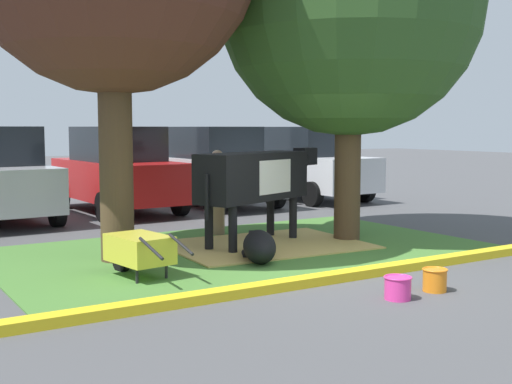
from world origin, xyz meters
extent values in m
plane|color=#4C4C4F|center=(0.00, 0.00, 0.00)|extent=(80.00, 80.00, 0.00)
cube|color=#477A33|center=(-0.23, 2.02, 0.01)|extent=(7.78, 4.71, 0.02)
cube|color=yellow|center=(-0.23, -0.49, 0.06)|extent=(8.98, 0.24, 0.12)
cube|color=tan|center=(0.27, 2.12, 0.03)|extent=(3.34, 2.59, 0.04)
cylinder|color=#4C3823|center=(-2.27, 2.26, 1.56)|extent=(0.49, 0.49, 3.12)
cylinder|color=#4C3823|center=(1.82, 1.86, 1.26)|extent=(0.46, 0.46, 2.53)
sphere|color=#2D5123|center=(1.82, 1.86, 4.12)|extent=(4.55, 4.55, 4.55)
cube|color=black|center=(0.15, 2.32, 1.18)|extent=(2.40, 1.49, 0.80)
cube|color=white|center=(0.28, 2.37, 1.18)|extent=(1.10, 1.00, 0.56)
cylinder|color=black|center=(1.38, 2.80, 1.28)|extent=(0.71, 0.53, 0.58)
cube|color=black|center=(1.68, 2.92, 1.46)|extent=(0.50, 0.40, 0.32)
cube|color=white|center=(1.87, 2.99, 1.42)|extent=(0.18, 0.23, 0.20)
cylinder|color=black|center=(0.86, 2.86, 0.39)|extent=(0.14, 0.14, 0.78)
cylinder|color=black|center=(1.04, 2.40, 0.39)|extent=(0.14, 0.14, 0.78)
cylinder|color=black|center=(-0.75, 2.23, 0.39)|extent=(0.14, 0.14, 0.78)
cylinder|color=black|center=(-0.57, 1.77, 0.39)|extent=(0.14, 0.14, 0.78)
cylinder|color=black|center=(-0.97, 1.88, 0.93)|extent=(0.06, 0.06, 0.70)
ellipsoid|color=black|center=(-0.53, 1.05, 0.24)|extent=(0.93, 1.20, 0.48)
cube|color=black|center=(-0.26, 1.59, 0.26)|extent=(0.31, 0.34, 0.22)
cube|color=silver|center=(-0.20, 1.69, 0.26)|extent=(0.12, 0.10, 0.16)
cylinder|color=black|center=(-0.53, 1.45, 0.06)|extent=(0.25, 0.36, 0.10)
cylinder|color=#9E7F5B|center=(0.17, 3.60, 0.41)|extent=(0.26, 0.26, 0.81)
cylinder|color=black|center=(0.17, 3.60, 1.09)|extent=(0.34, 0.34, 0.56)
sphere|color=tan|center=(0.17, 3.60, 1.48)|extent=(0.22, 0.22, 0.22)
cylinder|color=black|center=(0.39, 3.63, 1.12)|extent=(0.09, 0.09, 0.53)
cylinder|color=black|center=(-0.05, 3.58, 1.12)|extent=(0.09, 0.09, 0.53)
cube|color=gold|center=(-2.42, 1.04, 0.40)|extent=(0.72, 0.98, 0.36)
cylinder|color=black|center=(-2.50, 1.53, 0.18)|extent=(0.15, 0.37, 0.36)
cylinder|color=black|center=(-2.60, 0.71, 0.12)|extent=(0.04, 0.04, 0.24)
cylinder|color=black|center=(-2.16, 0.77, 0.12)|extent=(0.04, 0.04, 0.24)
cylinder|color=black|center=(-2.55, 0.36, 0.52)|extent=(0.12, 0.53, 0.23)
cylinder|color=black|center=(-2.11, 0.43, 0.52)|extent=(0.12, 0.53, 0.23)
cylinder|color=#EA3893|center=(-0.30, -1.58, 0.13)|extent=(0.31, 0.31, 0.26)
torus|color=#EA3893|center=(-0.30, -1.58, 0.26)|extent=(0.33, 0.33, 0.02)
cylinder|color=orange|center=(0.36, -1.54, 0.14)|extent=(0.29, 0.29, 0.27)
torus|color=orange|center=(0.36, -1.54, 0.27)|extent=(0.31, 0.31, 0.02)
cylinder|color=black|center=(-2.15, 9.14, 0.32)|extent=(0.24, 0.65, 0.64)
cylinder|color=black|center=(-2.06, 6.28, 0.32)|extent=(0.24, 0.65, 0.64)
cube|color=red|center=(-0.16, 7.87, 0.77)|extent=(1.95, 4.46, 0.90)
cube|color=black|center=(-0.16, 7.87, 1.62)|extent=(1.66, 2.25, 0.80)
cylinder|color=black|center=(-1.11, 9.27, 0.32)|extent=(0.24, 0.65, 0.64)
cylinder|color=black|center=(0.69, 9.33, 0.32)|extent=(0.24, 0.65, 0.64)
cylinder|color=black|center=(-1.02, 6.41, 0.32)|extent=(0.24, 0.65, 0.64)
cylinder|color=black|center=(0.78, 6.47, 0.32)|extent=(0.24, 0.65, 0.64)
cube|color=silver|center=(2.40, 7.80, 0.77)|extent=(1.95, 4.46, 0.90)
cube|color=black|center=(2.40, 7.80, 1.62)|extent=(1.66, 2.25, 0.80)
cylinder|color=black|center=(1.45, 9.20, 0.32)|extent=(0.24, 0.65, 0.64)
cylinder|color=black|center=(3.25, 9.26, 0.32)|extent=(0.24, 0.65, 0.64)
cylinder|color=black|center=(1.55, 6.34, 0.32)|extent=(0.24, 0.65, 0.64)
cylinder|color=black|center=(3.35, 6.40, 0.32)|extent=(0.24, 0.65, 0.64)
cube|color=silver|center=(5.22, 7.70, 0.77)|extent=(1.95, 4.46, 0.90)
cube|color=black|center=(5.22, 7.70, 1.62)|extent=(1.66, 2.25, 0.80)
cylinder|color=black|center=(4.28, 9.09, 0.32)|extent=(0.24, 0.65, 0.64)
cylinder|color=black|center=(6.08, 9.15, 0.32)|extent=(0.24, 0.65, 0.64)
cylinder|color=black|center=(4.37, 6.24, 0.32)|extent=(0.24, 0.65, 0.64)
cylinder|color=black|center=(6.17, 6.30, 0.32)|extent=(0.24, 0.65, 0.64)
camera|label=1|loc=(-5.72, -7.09, 1.99)|focal=46.41mm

